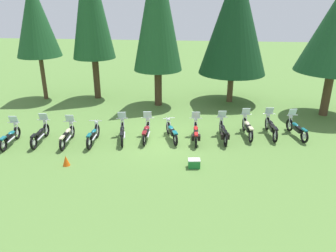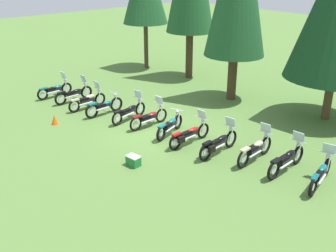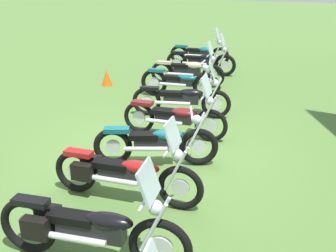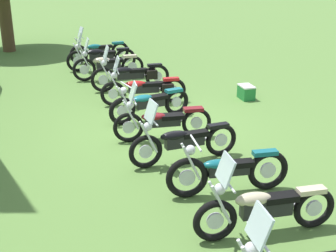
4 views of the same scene
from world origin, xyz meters
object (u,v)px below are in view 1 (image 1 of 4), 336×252
Objects in this scene: motorcycle_4 at (122,132)px; pine_tree_1 at (90,0)px; motorcycle_5 at (146,131)px; motorcycle_6 at (172,132)px; motorcycle_3 at (93,135)px; motorcycle_11 at (297,128)px; pine_tree_3 at (235,19)px; motorcycle_0 at (10,137)px; traffic_cone at (66,161)px; motorcycle_1 at (40,134)px; motorcycle_10 at (271,127)px; motorcycle_8 at (223,131)px; motorcycle_9 at (248,127)px; picnic_cooler at (194,163)px; motorcycle_2 at (67,135)px; pine_tree_0 at (35,18)px; motorcycle_7 at (196,133)px; pine_tree_2 at (157,7)px.

pine_tree_1 is at bearing 14.11° from motorcycle_4.
motorcycle_5 is 1.34m from motorcycle_6.
motorcycle_5 is at bearing 75.06° from motorcycle_6.
motorcycle_3 is at bearing -74.68° from pine_tree_1.
motorcycle_11 is (9.23, 1.42, -0.01)m from motorcycle_4.
motorcycle_6 is (3.97, 0.86, -0.01)m from motorcycle_3.
pine_tree_3 is at bearing 0.24° from pine_tree_1.
traffic_cone is (3.66, -1.88, -0.20)m from motorcycle_0.
motorcycle_1 reaches higher than motorcycle_3.
motorcycle_5 is 10.64m from pine_tree_1.
motorcycle_0 is 13.66m from motorcycle_10.
motorcycle_5 is 6.75m from motorcycle_10.
motorcycle_1 is 9.51m from motorcycle_8.
motorcycle_9 reaches higher than motorcycle_0.
pine_tree_3 is 19.33× the size of traffic_cone.
motorcycle_10 reaches higher than picnic_cooler.
traffic_cone is at bearing 97.93° from motorcycle_11.
motorcycle_2 is 0.94× the size of motorcycle_8.
pine_tree_1 is at bearing 53.19° from motorcycle_9.
motorcycle_3 is 0.92× the size of motorcycle_8.
motorcycle_0 is 4.19m from motorcycle_3.
motorcycle_3 is at bearing 78.82° from traffic_cone.
pine_tree_3 is (6.09, 7.38, 5.21)m from motorcycle_4.
motorcycle_2 is at bearing 101.55° from motorcycle_5.
motorcycle_3 is at bearing 86.62° from motorcycle_11.
motorcycle_9 is (12.15, 2.32, 0.05)m from motorcycle_0.
pine_tree_0 is (-8.53, 6.51, 5.20)m from motorcycle_5.
motorcycle_0 is 10.95m from motorcycle_8.
traffic_cone is at bearing -61.00° from pine_tree_0.
motorcycle_1 is at bearing 166.48° from picnic_cooler.
pine_tree_2 reaches higher than motorcycle_7.
motorcycle_10 is 0.26× the size of pine_tree_3.
motorcycle_1 is at bearing 92.12° from motorcycle_8.
motorcycle_10 is 5.08× the size of traffic_cone.
motorcycle_4 is 4.64m from picnic_cooler.
motorcycle_1 is 14.05m from pine_tree_3.
motorcycle_2 is 0.22× the size of pine_tree_2.
motorcycle_8 and motorcycle_10 have the same top height.
motorcycle_8 is at bearing -104.92° from motorcycle_6.
pine_tree_2 is (5.29, 6.80, 5.98)m from motorcycle_1.
picnic_cooler is at bearing -135.98° from motorcycle_4.
pine_tree_0 is at bearing -177.30° from pine_tree_3.
motorcycle_4 is 9.33m from motorcycle_11.
pine_tree_3 is at bearing -55.24° from motorcycle_1.
motorcycle_3 is at bearing -133.49° from pine_tree_3.
motorcycle_11 is 0.21× the size of pine_tree_1.
motorcycle_11 is (6.65, 1.08, 0.02)m from motorcycle_6.
motorcycle_4 is at bearing 92.26° from motorcycle_7.
motorcycle_8 is 2.74m from motorcycle_10.
motorcycle_9 is (9.31, 1.90, 0.03)m from motorcycle_2.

